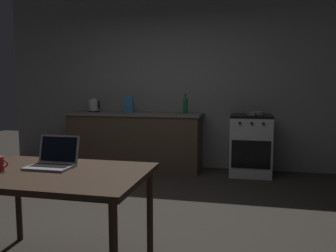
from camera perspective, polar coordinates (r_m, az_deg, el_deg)
name	(u,v)px	position (r m, az deg, el deg)	size (l,w,h in m)	color
ground_plane	(121,220)	(3.55, -7.84, -15.18)	(12.00, 12.00, 0.00)	#2D2823
back_wall	(191,80)	(5.64, 3.84, 7.55)	(6.40, 0.10, 2.83)	gray
kitchen_counter	(135,140)	(5.56, -5.48, -2.41)	(2.16, 0.64, 0.90)	#4C3D2D
stove_oven	(251,145)	(5.28, 13.54, -3.04)	(0.60, 0.62, 0.90)	#B7BABF
dining_table	(55,181)	(2.55, -18.25, -8.67)	(1.28, 0.87, 0.72)	#332319
laptop	(53,161)	(2.67, -18.55, -5.52)	(0.32, 0.28, 0.22)	#99999E
electric_kettle	(94,106)	(5.76, -12.23, 3.32)	(0.19, 0.17, 0.22)	black
bottle	(186,105)	(5.25, 2.93, 3.57)	(0.07, 0.07, 0.29)	#19592D
frying_pan	(255,113)	(5.20, 14.28, 2.09)	(0.26, 0.43, 0.05)	gray
cereal_box	(129,104)	(5.55, -6.49, 3.58)	(0.13, 0.05, 0.26)	#3372B2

